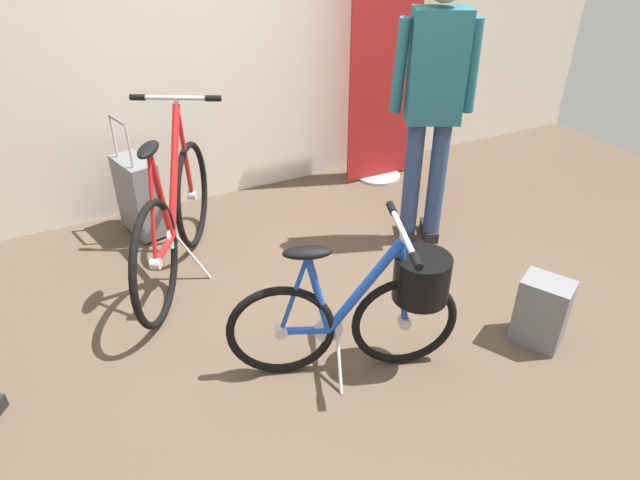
{
  "coord_description": "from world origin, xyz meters",
  "views": [
    {
      "loc": [
        -1.06,
        -1.77,
        1.98
      ],
      "look_at": [
        -0.03,
        0.29,
        0.55
      ],
      "focal_mm": 30.94,
      "sensor_mm": 36.0,
      "label": 1
    }
  ],
  "objects_px": {
    "floor_banner_stand": "(384,79)",
    "display_bike_left": "(175,220)",
    "backpack_on_floor": "(542,312)",
    "folding_bike_foreground": "(371,304)",
    "visitor_near_wall": "(434,95)",
    "rolling_suitcase": "(139,196)"
  },
  "relations": [
    {
      "from": "floor_banner_stand",
      "to": "visitor_near_wall",
      "type": "distance_m",
      "value": 1.02
    },
    {
      "from": "rolling_suitcase",
      "to": "display_bike_left",
      "type": "bearing_deg",
      "value": -80.59
    },
    {
      "from": "floor_banner_stand",
      "to": "backpack_on_floor",
      "type": "distance_m",
      "value": 2.2
    },
    {
      "from": "display_bike_left",
      "to": "visitor_near_wall",
      "type": "xyz_separation_m",
      "value": [
        1.55,
        -0.3,
        0.61
      ]
    },
    {
      "from": "rolling_suitcase",
      "to": "backpack_on_floor",
      "type": "xyz_separation_m",
      "value": [
        1.61,
        -2.05,
        -0.1
      ]
    },
    {
      "from": "folding_bike_foreground",
      "to": "visitor_near_wall",
      "type": "relative_size",
      "value": 0.61
    },
    {
      "from": "display_bike_left",
      "to": "rolling_suitcase",
      "type": "xyz_separation_m",
      "value": [
        -0.1,
        0.62,
        -0.1
      ]
    },
    {
      "from": "backpack_on_floor",
      "to": "visitor_near_wall",
      "type": "bearing_deg",
      "value": 87.72
    },
    {
      "from": "rolling_suitcase",
      "to": "folding_bike_foreground",
      "type": "bearing_deg",
      "value": -68.14
    },
    {
      "from": "floor_banner_stand",
      "to": "display_bike_left",
      "type": "distance_m",
      "value": 1.99
    },
    {
      "from": "floor_banner_stand",
      "to": "backpack_on_floor",
      "type": "height_order",
      "value": "floor_banner_stand"
    },
    {
      "from": "folding_bike_foreground",
      "to": "rolling_suitcase",
      "type": "bearing_deg",
      "value": 111.86
    },
    {
      "from": "visitor_near_wall",
      "to": "rolling_suitcase",
      "type": "distance_m",
      "value": 2.02
    },
    {
      "from": "floor_banner_stand",
      "to": "display_bike_left",
      "type": "bearing_deg",
      "value": -160.08
    },
    {
      "from": "folding_bike_foreground",
      "to": "rolling_suitcase",
      "type": "height_order",
      "value": "rolling_suitcase"
    },
    {
      "from": "floor_banner_stand",
      "to": "display_bike_left",
      "type": "height_order",
      "value": "floor_banner_stand"
    },
    {
      "from": "visitor_near_wall",
      "to": "rolling_suitcase",
      "type": "height_order",
      "value": "visitor_near_wall"
    },
    {
      "from": "visitor_near_wall",
      "to": "backpack_on_floor",
      "type": "height_order",
      "value": "visitor_near_wall"
    },
    {
      "from": "visitor_near_wall",
      "to": "display_bike_left",
      "type": "bearing_deg",
      "value": 169.02
    },
    {
      "from": "folding_bike_foreground",
      "to": "backpack_on_floor",
      "type": "bearing_deg",
      "value": -15.04
    },
    {
      "from": "display_bike_left",
      "to": "rolling_suitcase",
      "type": "relative_size",
      "value": 1.58
    },
    {
      "from": "floor_banner_stand",
      "to": "backpack_on_floor",
      "type": "xyz_separation_m",
      "value": [
        -0.32,
        -2.09,
        -0.63
      ]
    }
  ]
}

